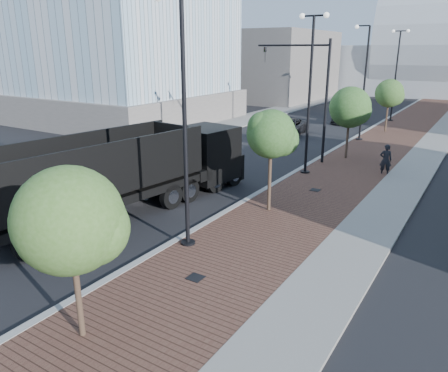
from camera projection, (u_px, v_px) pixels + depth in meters
The scene contains 23 objects.
sidewalk at pixel (409, 132), 39.48m from camera, with size 7.00×140.00×0.12m, color #4C2D23.
concrete_strip at pixel (441, 135), 38.11m from camera, with size 2.40×140.00×0.13m, color slate.
curb at pixel (370, 129), 41.26m from camera, with size 0.30×140.00×0.14m, color gray.
west_sidewalk at pixel (251, 118), 47.85m from camera, with size 4.00×140.00×0.12m, color slate.
dump_truck at pixel (161, 170), 21.36m from camera, with size 4.62×14.10×3.81m.
white_sedan at pixel (151, 179), 23.03m from camera, with size 1.46×4.18×1.38m, color white.
dark_car_mid at pixel (288, 127), 38.47m from camera, with size 2.38×5.16×1.43m, color black.
dark_car_far at pixel (347, 117), 44.47m from camera, with size 1.74×4.28×1.24m, color black.
pedestrian at pixel (386, 160), 25.94m from camera, with size 0.70×0.46×1.93m, color black.
streetlight_1 at pixel (183, 136), 15.51m from camera, with size 1.44×0.56×9.21m.
streetlight_2 at pixel (309, 95), 24.99m from camera, with size 1.72×0.56×9.28m.
streetlight_3 at pixel (363, 88), 34.87m from camera, with size 1.44×0.56×9.21m.
streetlight_4 at pixel (396, 75), 44.35m from camera, with size 1.72×0.56×9.28m.
traffic_mast at pixel (314, 88), 27.82m from camera, with size 5.09×0.20×8.00m.
tree_0 at pixel (72, 221), 10.40m from camera, with size 2.70×2.70×4.73m.
tree_1 at pixel (272, 134), 19.17m from camera, with size 2.27×2.20×4.83m.
tree_2 at pixel (351, 108), 28.88m from camera, with size 2.77×2.77×5.01m.
tree_3 at pixel (390, 93), 38.57m from camera, with size 2.53×2.50×4.84m.
tower_podium at pixel (127, 106), 46.54m from camera, with size 19.00×19.00×3.00m, color #67615C.
convention_center at pixel (427, 57), 76.78m from camera, with size 50.00×30.00×50.00m.
commercial_block_nw at pixel (274, 65), 66.04m from camera, with size 14.00×20.00×10.00m, color #655F5B.
utility_cover_1 at pixel (196, 278), 14.20m from camera, with size 0.50×0.50×0.02m, color black.
utility_cover_2 at pixel (315, 190), 23.08m from camera, with size 0.50×0.50×0.02m, color black.
Camera 1 is at (9.91, -2.18, 7.33)m, focal length 34.45 mm.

